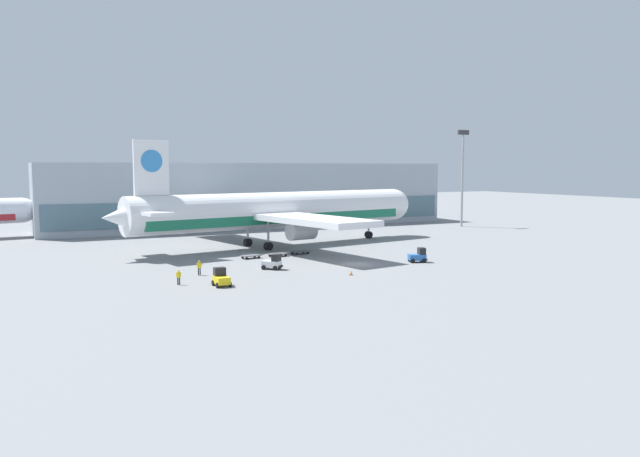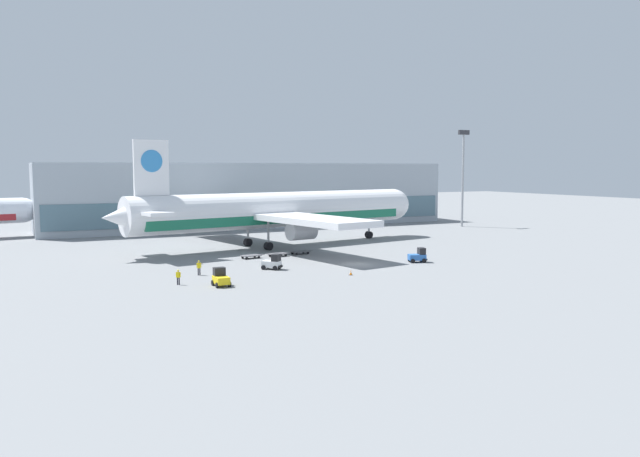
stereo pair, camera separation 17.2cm
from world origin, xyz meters
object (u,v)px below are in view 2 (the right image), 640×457
object	(u,v)px
baggage_tug_mid	(221,278)
ground_crew_far	(199,266)
baggage_dolly_third	(300,252)
baggage_dolly_lead	(251,256)
light_mast	(463,170)
baggage_tug_far	(418,256)
airplane_main	(275,211)
traffic_cone_near	(351,273)
baggage_dolly_second	(278,254)
baggage_tug_foreground	(273,263)
ground_crew_near	(178,276)

from	to	relation	value
baggage_tug_mid	ground_crew_far	size ratio (longest dim) A/B	1.37
baggage_tug_mid	baggage_dolly_third	bearing A→B (deg)	-43.70
baggage_dolly_lead	baggage_dolly_third	bearing A→B (deg)	-2.42
light_mast	baggage_tug_far	size ratio (longest dim) A/B	7.73
airplane_main	light_mast	bearing A→B (deg)	5.64
traffic_cone_near	baggage_dolly_second	bearing A→B (deg)	95.26
light_mast	baggage_tug_foreground	world-z (taller)	light_mast
baggage_tug_foreground	baggage_dolly_third	bearing A→B (deg)	96.50
light_mast	baggage_dolly_second	xyz separation A→B (m)	(-55.05, -25.40, -12.05)
traffic_cone_near	ground_crew_near	bearing A→B (deg)	171.34
baggage_tug_mid	baggage_tug_far	world-z (taller)	same
ground_crew_near	baggage_dolly_third	bearing A→B (deg)	74.19
baggage_tug_foreground	ground_crew_far	size ratio (longest dim) A/B	1.52
airplane_main	ground_crew_near	xyz separation A→B (m)	(-22.75, -26.62, -4.84)
baggage_dolly_third	ground_crew_near	xyz separation A→B (m)	(-22.54, -16.40, 0.61)
light_mast	ground_crew_far	xyz separation A→B (m)	(-69.84, -35.94, -11.37)
light_mast	baggage_dolly_second	world-z (taller)	light_mast
baggage_tug_foreground	airplane_main	bearing A→B (deg)	112.04
light_mast	baggage_tug_foreground	bearing A→B (deg)	-149.19
baggage_dolly_lead	ground_crew_far	distance (m)	14.92
airplane_main	baggage_tug_mid	xyz separation A→B (m)	(-18.74, -29.38, -4.96)
airplane_main	baggage_tug_mid	distance (m)	35.20
airplane_main	baggage_tug_mid	size ratio (longest dim) A/B	23.36
airplane_main	traffic_cone_near	distance (m)	30.32
light_mast	baggage_dolly_lead	distance (m)	65.61
baggage_tug_mid	traffic_cone_near	xyz separation A→B (m)	(16.29, -0.34, -0.57)
baggage_dolly_third	baggage_tug_foreground	bearing A→B (deg)	-136.90
baggage_dolly_second	traffic_cone_near	distance (m)	18.79
airplane_main	ground_crew_near	distance (m)	35.35
baggage_dolly_third	ground_crew_far	size ratio (longest dim) A/B	2.09
baggage_tug_foreground	traffic_cone_near	distance (m)	10.73
baggage_tug_foreground	ground_crew_far	distance (m)	9.67
ground_crew_near	traffic_cone_near	xyz separation A→B (m)	(20.29, -3.09, -0.70)
airplane_main	baggage_tug_far	bearing A→B (deg)	-76.31
light_mast	baggage_tug_mid	distance (m)	83.05
baggage_tug_far	ground_crew_near	size ratio (longest dim) A/B	1.61
baggage_tug_far	baggage_dolly_second	distance (m)	20.52
baggage_tug_mid	ground_crew_far	bearing A→B (deg)	1.96
baggage_tug_far	baggage_dolly_lead	world-z (taller)	baggage_tug_far
baggage_dolly_lead	light_mast	bearing A→B (deg)	15.27
ground_crew_near	ground_crew_far	bearing A→B (deg)	91.50
baggage_tug_foreground	baggage_tug_mid	world-z (taller)	same
airplane_main	ground_crew_far	size ratio (longest dim) A/B	31.93
baggage_tug_mid	baggage_dolly_lead	size ratio (longest dim) A/B	0.65
baggage_tug_foreground	baggage_dolly_second	world-z (taller)	baggage_tug_foreground
baggage_tug_mid	airplane_main	bearing A→B (deg)	-32.18
baggage_dolly_third	traffic_cone_near	bearing A→B (deg)	-104.53
baggage_tug_far	airplane_main	bearing A→B (deg)	131.96
light_mast	ground_crew_far	bearing A→B (deg)	-152.77
baggage_tug_far	ground_crew_far	bearing A→B (deg)	-168.16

